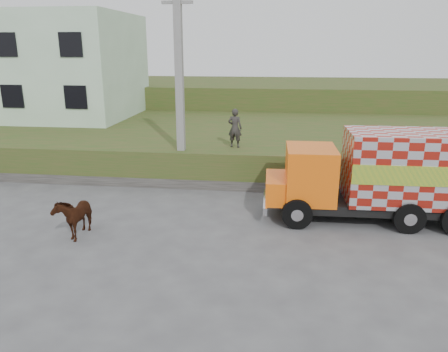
# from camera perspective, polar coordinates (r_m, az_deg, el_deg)

# --- Properties ---
(ground) EXTENTS (120.00, 120.00, 0.00)m
(ground) POSITION_cam_1_polar(r_m,az_deg,el_deg) (14.11, -5.51, -6.88)
(ground) COLOR #474749
(ground) RESTS_ON ground
(embankment) EXTENTS (40.00, 12.00, 1.50)m
(embankment) POSITION_cam_1_polar(r_m,az_deg,el_deg) (23.32, -0.23, 4.53)
(embankment) COLOR #2D4F1A
(embankment) RESTS_ON ground
(embankment_far) EXTENTS (40.00, 12.00, 3.00)m
(embankment_far) POSITION_cam_1_polar(r_m,az_deg,el_deg) (34.99, 2.34, 9.77)
(embankment_far) COLOR #2D4F1A
(embankment_far) RESTS_ON ground
(retaining_strip) EXTENTS (16.00, 0.50, 0.40)m
(retaining_strip) POSITION_cam_1_polar(r_m,az_deg,el_deg) (18.34, -8.79, -0.77)
(retaining_strip) COLOR #595651
(retaining_strip) RESTS_ON ground
(building) EXTENTS (10.00, 8.00, 6.00)m
(building) POSITION_cam_1_polar(r_m,az_deg,el_deg) (29.19, -21.97, 13.21)
(building) COLOR silver
(building) RESTS_ON embankment
(utility_pole) EXTENTS (1.20, 0.30, 8.00)m
(utility_pole) POSITION_cam_1_polar(r_m,az_deg,el_deg) (17.73, -5.82, 11.54)
(utility_pole) COLOR gray
(utility_pole) RESTS_ON ground
(cargo_truck) EXTENTS (6.78, 2.46, 3.00)m
(cargo_truck) POSITION_cam_1_polar(r_m,az_deg,el_deg) (15.17, 19.78, 0.08)
(cargo_truck) COLOR black
(cargo_truck) RESTS_ON ground
(cow) EXTENTS (0.72, 1.56, 1.31)m
(cow) POSITION_cam_1_polar(r_m,az_deg,el_deg) (14.14, -18.94, -4.82)
(cow) COLOR #391B0E
(cow) RESTS_ON ground
(pedestrian) EXTENTS (0.66, 0.50, 1.64)m
(pedestrian) POSITION_cam_1_polar(r_m,az_deg,el_deg) (18.41, 1.44, 6.28)
(pedestrian) COLOR #292624
(pedestrian) RESTS_ON embankment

